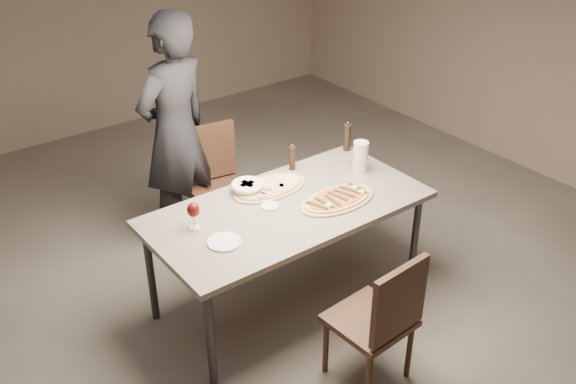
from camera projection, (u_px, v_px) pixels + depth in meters
room at (288, 111)px, 3.75m from camera, size 7.00×7.00×7.00m
dining_table at (288, 213)px, 4.10m from camera, size 1.80×0.90×0.75m
zucchini_pizza at (338, 199)px, 4.11m from camera, size 0.55×0.31×0.05m
ham_pizza at (270, 187)px, 4.24m from camera, size 0.54×0.30×0.04m
bread_basket at (247, 187)px, 4.19m from camera, size 0.22×0.22×0.08m
oil_dish at (270, 206)px, 4.05m from camera, size 0.12×0.12×0.01m
pepper_mill_left at (292, 158)px, 4.46m from camera, size 0.05×0.05×0.19m
pepper_mill_right at (347, 137)px, 4.71m from camera, size 0.06×0.06×0.23m
carafe at (360, 157)px, 4.42m from camera, size 0.11×0.11×0.22m
wine_glass at (193, 211)px, 3.78m from camera, size 0.08×0.08×0.17m
side_plate at (224, 242)px, 3.70m from camera, size 0.20×0.20×0.01m
chair_near at (382, 316)px, 3.54m from camera, size 0.45×0.45×0.89m
chair_far at (216, 177)px, 4.90m from camera, size 0.49×0.49×0.90m
diner at (175, 133)px, 4.67m from camera, size 0.75×0.60×1.80m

